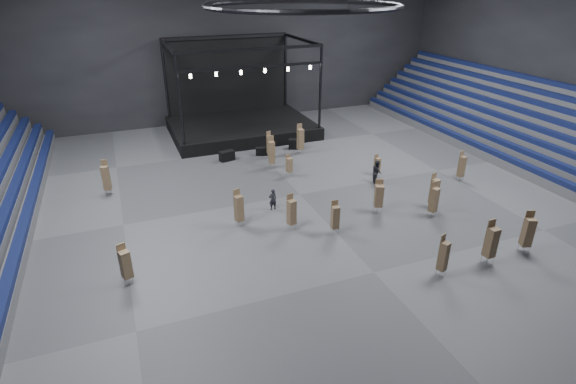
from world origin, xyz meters
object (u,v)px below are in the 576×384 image
object	(u,v)px
stage	(240,118)
chair_stack_10	(270,144)
flight_case_left	(227,156)
chair_stack_8	(272,152)
chair_stack_15	(443,255)
chair_stack_1	(491,241)
chair_stack_11	(528,231)
chair_stack_0	(462,166)
flight_case_mid	(262,151)
chair_stack_5	(239,208)
chair_stack_2	(300,139)
man_center	(273,199)
chair_stack_7	(106,177)
chair_stack_12	(377,165)
chair_stack_3	(289,165)
chair_stack_13	(335,217)
chair_stack_14	(291,212)
flight_case_right	(296,144)
chair_stack_16	(434,191)
chair_stack_9	(379,195)
chair_stack_6	(434,199)
chair_stack_4	(125,264)
crew_member	(377,172)

from	to	relation	value
stage	chair_stack_10	world-z (taller)	stage
flight_case_left	chair_stack_8	xyz separation A→B (m)	(3.14, -2.97, 0.98)
flight_case_left	chair_stack_15	xyz separation A→B (m)	(6.55, -20.69, 0.83)
chair_stack_1	chair_stack_11	distance (m)	2.85
chair_stack_0	chair_stack_1	bearing A→B (deg)	-138.45
flight_case_mid	chair_stack_5	size ratio (longest dim) A/B	0.42
chair_stack_2	man_center	xyz separation A→B (m)	(-6.05, -9.52, -0.63)
chair_stack_7	chair_stack_12	distance (m)	20.78
chair_stack_12	man_center	xyz separation A→B (m)	(-9.76, -2.41, -0.22)
chair_stack_1	chair_stack_3	size ratio (longest dim) A/B	1.47
chair_stack_12	chair_stack_11	bearing A→B (deg)	-94.33
flight_case_left	chair_stack_13	distance (m)	14.98
chair_stack_10	chair_stack_14	xyz separation A→B (m)	(-2.91, -12.49, 0.04)
flight_case_mid	chair_stack_15	xyz separation A→B (m)	(3.28, -20.84, 0.90)
flight_case_right	chair_stack_16	distance (m)	15.30
flight_case_right	chair_stack_13	bearing A→B (deg)	-103.32
chair_stack_9	chair_stack_8	bearing A→B (deg)	133.65
chair_stack_11	chair_stack_0	bearing A→B (deg)	90.41
stage	chair_stack_6	world-z (taller)	stage
stage	chair_stack_12	xyz separation A→B (m)	(7.09, -15.34, -0.46)
chair_stack_7	man_center	bearing A→B (deg)	-18.07
chair_stack_15	man_center	distance (m)	12.04
chair_stack_4	chair_stack_16	distance (m)	20.37
chair_stack_10	chair_stack_13	distance (m)	13.94
flight_case_right	chair_stack_9	size ratio (longest dim) A/B	0.58
chair_stack_8	chair_stack_10	world-z (taller)	chair_stack_8
chair_stack_1	chair_stack_4	world-z (taller)	chair_stack_1
chair_stack_0	flight_case_mid	bearing A→B (deg)	123.87
chair_stack_8	chair_stack_12	xyz separation A→B (m)	(7.28, -4.83, -0.42)
chair_stack_13	chair_stack_1	bearing A→B (deg)	-36.72
chair_stack_11	stage	bearing A→B (deg)	128.77
chair_stack_2	chair_stack_3	distance (m)	5.34
chair_stack_1	chair_stack_15	world-z (taller)	chair_stack_1
chair_stack_14	chair_stack_16	world-z (taller)	chair_stack_16
chair_stack_5	chair_stack_15	bearing A→B (deg)	-62.25
chair_stack_15	chair_stack_6	bearing A→B (deg)	35.19
chair_stack_2	chair_stack_10	world-z (taller)	chair_stack_2
chair_stack_11	crew_member	xyz separation A→B (m)	(-2.91, 11.63, -0.43)
chair_stack_2	chair_stack_13	xyz separation A→B (m)	(-3.50, -13.93, -0.25)
flight_case_left	chair_stack_15	world-z (taller)	chair_stack_15
stage	chair_stack_1	world-z (taller)	stage
chair_stack_9	flight_case_right	bearing A→B (deg)	113.49
flight_case_mid	chair_stack_8	world-z (taller)	chair_stack_8
chair_stack_6	chair_stack_9	world-z (taller)	chair_stack_6
chair_stack_0	chair_stack_13	bearing A→B (deg)	-179.45
flight_case_left	chair_stack_8	bearing A→B (deg)	-43.43
chair_stack_16	flight_case_mid	bearing A→B (deg)	100.68
chair_stack_8	chair_stack_12	size ratio (longest dim) A/B	1.49
chair_stack_6	chair_stack_14	world-z (taller)	chair_stack_6
chair_stack_0	chair_stack_5	bearing A→B (deg)	166.60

